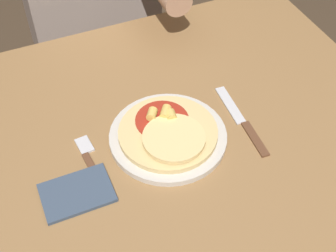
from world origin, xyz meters
The scene contains 6 objects.
dining_table centered at (0.00, 0.00, 0.64)m, with size 0.97×0.93×0.76m.
plate centered at (-0.05, 0.03, 0.77)m, with size 0.25×0.25×0.01m.
pizza centered at (-0.04, 0.03, 0.78)m, with size 0.21×0.21×0.04m.
fork centered at (-0.21, 0.03, 0.76)m, with size 0.03×0.18×0.00m.
knife centered at (0.12, 0.01, 0.76)m, with size 0.03×0.22×0.00m.
napkin centered at (-0.26, -0.03, 0.76)m, with size 0.13×0.09×0.01m.
Camera 1 is at (-0.30, -0.57, 1.51)m, focal length 50.00 mm.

